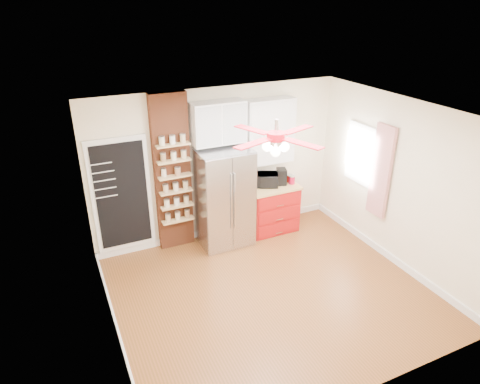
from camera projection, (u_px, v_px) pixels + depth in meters
name	position (u px, v px, depth m)	size (l,w,h in m)	color
floor	(270.00, 292.00, 6.41)	(4.50, 4.50, 0.00)	brown
ceiling	(277.00, 115.00, 5.27)	(4.50, 4.50, 0.00)	white
wall_back	(218.00, 164.00, 7.49)	(4.50, 0.02, 2.70)	#FFF0CD
wall_front	(372.00, 298.00, 4.19)	(4.50, 0.02, 2.70)	#FFF0CD
wall_left	(104.00, 250.00, 4.98)	(0.02, 4.00, 2.70)	#FFF0CD
wall_right	(399.00, 184.00, 6.70)	(0.02, 4.00, 2.70)	#FFF0CD
chalkboard	(122.00, 195.00, 6.91)	(0.95, 0.05, 1.95)	white
brick_pillar	(172.00, 174.00, 7.10)	(0.60, 0.16, 2.70)	brown
fridge	(224.00, 198.00, 7.36)	(0.90, 0.70, 1.75)	#B0B0B5
upper_glass_cabinet	(218.00, 123.00, 6.99)	(0.90, 0.35, 0.70)	white
red_cabinet	(271.00, 207.00, 7.95)	(0.94, 0.64, 0.90)	#A91211
upper_shelf_unit	(269.00, 131.00, 7.49)	(0.90, 0.30, 1.15)	white
window	(362.00, 155.00, 7.35)	(0.04, 0.75, 1.05)	white
curtain	(381.00, 171.00, 6.92)	(0.06, 0.40, 1.55)	#B11718
ceiling_fan	(276.00, 137.00, 5.39)	(1.40, 1.40, 0.44)	silver
toaster_oven	(266.00, 180.00, 7.70)	(0.43, 0.29, 0.24)	black
coffee_maker	(281.00, 176.00, 7.77)	(0.16, 0.22, 0.29)	black
canister_left	(292.00, 180.00, 7.81)	(0.11, 0.11, 0.15)	#AB0929
canister_right	(289.00, 178.00, 7.89)	(0.10, 0.10, 0.13)	#A21109
pantry_jar_oats	(164.00, 173.00, 6.90)	(0.08, 0.08, 0.13)	beige
pantry_jar_beans	(178.00, 171.00, 6.96)	(0.10, 0.10, 0.12)	#996C4E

